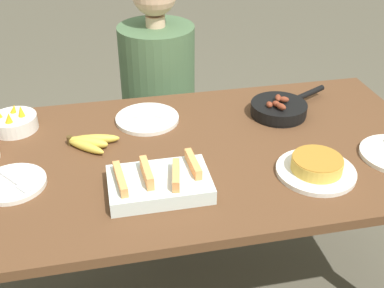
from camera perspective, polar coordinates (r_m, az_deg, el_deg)
The scene contains 9 objects.
dining_table at distance 1.78m, azimuth 0.00°, elevation -3.30°, with size 1.78×0.93×0.75m.
banana_bunch at distance 1.78m, azimuth -12.12°, elevation 0.22°, with size 0.20×0.14×0.04m.
melon_tray at distance 1.52m, azimuth -3.89°, elevation -4.61°, with size 0.32×0.21×0.09m.
skillet at distance 1.98m, azimuth 10.35°, elevation 4.19°, with size 0.37×0.25×0.08m.
frittata_plate_center at distance 1.65m, azimuth 14.53°, elevation -2.69°, with size 0.27×0.27×0.06m.
empty_plate_far_left at distance 1.92m, azimuth -5.32°, elevation 3.00°, with size 0.25×0.25×0.02m.
empty_plate_far_right at distance 1.66m, azimuth -20.49°, elevation -4.42°, with size 0.21×0.21×0.02m.
fruit_bowl_citrus at distance 1.96m, azimuth -20.34°, elevation 2.44°, with size 0.17×0.17×0.10m.
person_figure at distance 2.49m, azimuth -3.91°, elevation 3.46°, with size 0.40×0.40×1.22m.
Camera 1 is at (-0.30, -1.42, 1.69)m, focal length 45.00 mm.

